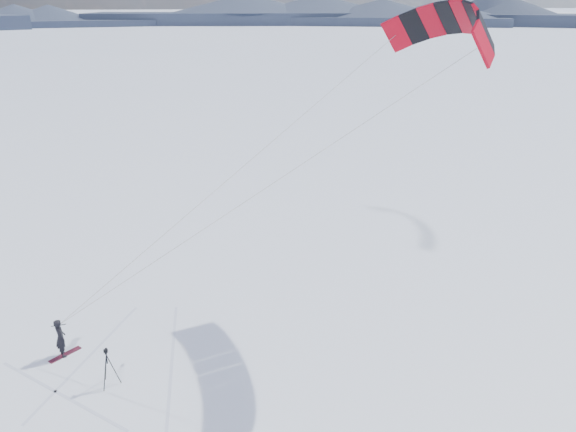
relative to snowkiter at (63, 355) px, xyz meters
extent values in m
plane|color=white|center=(1.36, -4.29, 0.00)|extent=(1800.00, 1800.00, 0.00)
cube|color=#212B3E|center=(210.91, 237.55, 1.79)|extent=(142.83, 132.24, 3.58)
cone|color=#212B3E|center=(210.91, 237.55, 3.58)|extent=(90.28, 90.28, 8.00)
cube|color=#212B3E|center=(134.29, 286.80, 1.79)|extent=(155.14, 103.25, 3.58)
cone|color=#212B3E|center=(134.29, 286.80, 3.58)|extent=(84.80, 84.80, 8.00)
cube|color=#212B3E|center=(46.90, 312.46, 1.79)|extent=(154.88, 65.89, 3.58)
cone|color=#212B3E|center=(46.90, 312.46, 3.58)|extent=(72.46, 72.46, 8.00)
cube|color=#212B3E|center=(-44.19, 312.46, 1.79)|extent=(154.88, 65.89, 3.58)
cone|color=#212B3E|center=(-44.19, 312.46, 3.58)|extent=(72.46, 72.46, 8.00)
cube|color=#ABB5D3|center=(-0.24, -3.69, 0.00)|extent=(6.45, 7.79, 0.01)
cube|color=#ABB5D3|center=(1.46, -1.39, 0.00)|extent=(11.66, 3.07, 0.01)
imported|color=black|center=(0.00, 0.00, 0.00)|extent=(0.60, 0.70, 1.63)
cube|color=maroon|center=(0.06, 0.01, 0.02)|extent=(1.20, 1.04, 0.04)
cylinder|color=black|center=(2.14, -2.32, 0.65)|extent=(0.42, 0.03, 1.31)
cylinder|color=black|center=(1.85, -2.15, 0.65)|extent=(0.23, 0.38, 1.31)
cylinder|color=black|center=(1.84, -2.49, 0.65)|extent=(0.24, 0.38, 1.31)
cylinder|color=black|center=(1.94, -2.32, 1.11)|extent=(0.04, 0.04, 0.38)
cube|color=black|center=(1.94, -2.32, 1.36)|extent=(0.08, 0.08, 0.05)
cube|color=black|center=(1.94, -2.32, 1.46)|extent=(0.14, 0.10, 0.11)
cylinder|color=black|center=(1.94, -2.22, 1.46)|extent=(0.08, 0.11, 0.08)
cube|color=#AB0313|center=(15.81, -2.00, 11.84)|extent=(1.42, 0.75, 1.67)
cube|color=black|center=(16.26, -1.32, 12.18)|extent=(1.30, 0.87, 1.59)
cube|color=#AB0313|center=(16.58, -0.52, 12.43)|extent=(1.16, 0.93, 1.51)
cube|color=black|center=(16.75, 0.37, 12.59)|extent=(1.01, 0.96, 1.41)
cube|color=#AB0313|center=(16.76, 1.30, 12.65)|extent=(0.99, 0.96, 1.31)
cube|color=black|center=(16.61, 2.22, 12.59)|extent=(1.14, 0.95, 1.41)
cube|color=#AB0313|center=(16.31, 3.07, 12.43)|extent=(1.28, 0.90, 1.51)
cube|color=black|center=(15.86, 3.81, 12.18)|extent=(1.40, 0.81, 1.59)
cube|color=#AB0313|center=(15.31, 4.41, 11.84)|extent=(1.49, 0.67, 1.67)
cylinder|color=gray|center=(7.90, -1.00, 6.61)|extent=(15.82, 2.02, 10.46)
cylinder|color=gray|center=(7.65, 2.21, 6.61)|extent=(15.33, 4.43, 10.46)
cylinder|color=black|center=(0.00, 0.00, 1.39)|extent=(0.55, 0.07, 0.03)
camera|label=1|loc=(4.53, -20.46, 13.28)|focal=35.00mm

